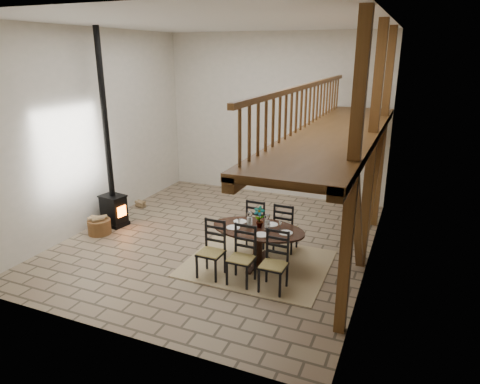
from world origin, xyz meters
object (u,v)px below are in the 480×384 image
at_px(wood_stove, 111,184).
at_px(log_stack, 140,204).
at_px(dining_table, 256,247).
at_px(log_basket, 99,226).

bearing_deg(wood_stove, log_stack, 107.01).
relative_size(dining_table, log_stack, 7.22).
xyz_separation_m(dining_table, log_basket, (-4.28, 0.11, -0.24)).
bearing_deg(log_basket, wood_stove, 91.78).
height_order(wood_stove, log_stack, wood_stove).
bearing_deg(log_basket, dining_table, -1.44).
bearing_deg(dining_table, log_basket, 179.64).
height_order(dining_table, log_basket, dining_table).
height_order(dining_table, wood_stove, wood_stove).
bearing_deg(log_stack, dining_table, -25.61).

